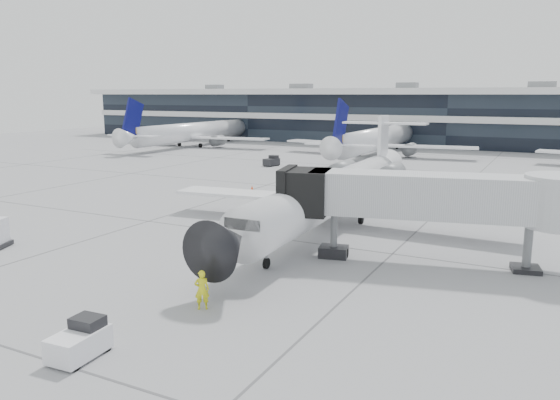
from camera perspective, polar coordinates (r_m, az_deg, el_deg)
The scene contains 10 objects.
ground at distance 39.47m, azimuth -2.47°, elevation -3.75°, with size 220.00×220.00×0.00m, color gray.
terminal at distance 116.81m, azimuth 18.01°, elevation 7.99°, with size 170.00×22.00×10.00m, color black.
bg_jet_left at distance 109.36m, azimuth -8.78°, elevation 5.60°, with size 32.00×40.00×9.60m, color white, non-canonical shape.
bg_jet_center at distance 92.72m, azimuth 10.16°, elevation 4.61°, with size 32.00×40.00×9.60m, color white, non-canonical shape.
regional_jet at distance 42.24m, azimuth 5.81°, elevation 0.97°, with size 27.72×34.53×7.98m.
jet_bridge at distance 33.28m, azimuth 16.63°, elevation 0.27°, with size 17.49×6.83×5.65m.
ramp_worker at distance 26.36m, azimuth -8.17°, elevation -9.27°, with size 0.70×0.46×1.93m, color yellow.
baggage_tug at distance 23.11m, azimuth -20.14°, elevation -13.66°, with size 1.52×2.41×1.48m.
traffic_cone at distance 57.84m, azimuth -2.94°, elevation 1.25°, with size 0.49×0.49×0.56m.
far_tug at distance 77.80m, azimuth -0.87°, elevation 4.07°, with size 1.79×2.54×1.48m.
Camera 1 is at (18.93, -33.15, 10.04)m, focal length 35.00 mm.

